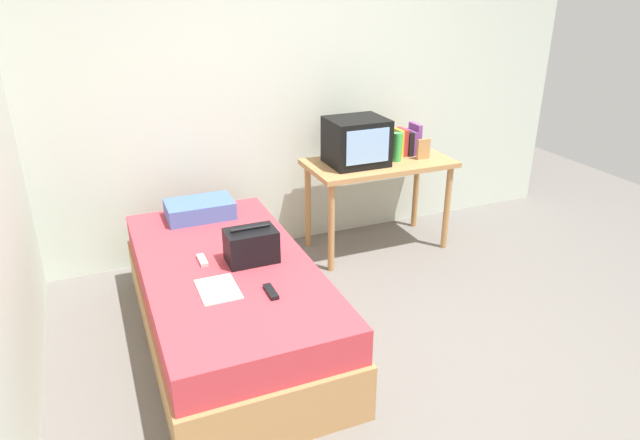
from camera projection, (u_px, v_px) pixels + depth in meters
name	position (u px, v px, depth m)	size (l,w,h in m)	color
ground_plane	(406.00, 372.00, 3.30)	(8.00, 8.00, 0.00)	slate
wall_back	(286.00, 88.00, 4.47)	(5.20, 0.10, 2.60)	silver
bed	(229.00, 302.00, 3.51)	(1.00, 2.00, 0.54)	#B27F4C
desk	(379.00, 172.00, 4.56)	(1.16, 0.60, 0.76)	#B27F4C
tv	(356.00, 141.00, 4.38)	(0.44, 0.39, 0.36)	black
water_bottle	(397.00, 147.00, 4.48)	(0.07, 0.07, 0.23)	green
book_row	(407.00, 141.00, 4.65)	(0.19, 0.17, 0.25)	gold
picture_frame	(423.00, 149.00, 4.54)	(0.11, 0.02, 0.16)	#B27F4C
pillow	(200.00, 209.00, 4.01)	(0.46, 0.30, 0.12)	#4766AD
handbag	(251.00, 245.00, 3.38)	(0.30, 0.20, 0.22)	black
magazine	(218.00, 289.00, 3.10)	(0.21, 0.29, 0.01)	white
remote_dark	(271.00, 292.00, 3.07)	(0.04, 0.16, 0.02)	black
remote_silver	(202.00, 260.00, 3.40)	(0.04, 0.14, 0.02)	#B7B7BC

